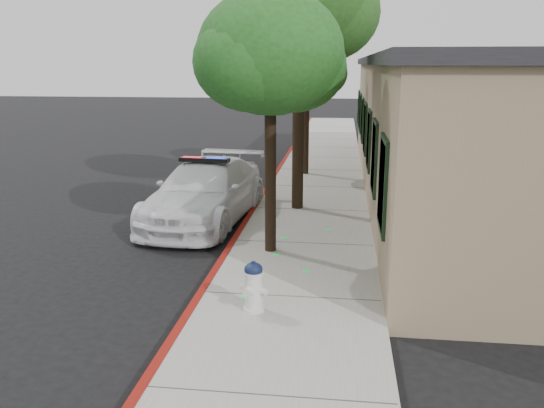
% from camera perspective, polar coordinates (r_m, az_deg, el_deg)
% --- Properties ---
extents(ground, '(120.00, 120.00, 0.00)m').
position_cam_1_polar(ground, '(10.13, -7.47, -9.54)').
color(ground, black).
rests_on(ground, ground).
extents(sidewalk, '(3.20, 60.00, 0.15)m').
position_cam_1_polar(sidewalk, '(12.64, 3.01, -4.25)').
color(sidewalk, gray).
rests_on(sidewalk, ground).
extents(red_curb, '(0.14, 60.00, 0.16)m').
position_cam_1_polar(red_curb, '(12.83, -3.88, -3.95)').
color(red_curb, maroon).
rests_on(red_curb, ground).
extents(clapboard_building, '(7.30, 20.89, 4.24)m').
position_cam_1_polar(clapboard_building, '(18.57, 20.52, 7.24)').
color(clapboard_building, '#867A58').
rests_on(clapboard_building, ground).
extents(police_car, '(2.72, 5.60, 1.69)m').
position_cam_1_polar(police_car, '(14.79, -6.75, 1.25)').
color(police_car, white).
rests_on(police_car, ground).
extents(fire_hydrant, '(0.48, 0.42, 0.84)m').
position_cam_1_polar(fire_hydrant, '(9.11, -1.89, -8.31)').
color(fire_hydrant, silver).
rests_on(fire_hydrant, sidewalk).
extents(street_tree_near, '(2.97, 2.91, 5.33)m').
position_cam_1_polar(street_tree_near, '(11.47, -0.12, 14.49)').
color(street_tree_near, black).
rests_on(street_tree_near, sidewalk).
extents(street_tree_mid, '(4.04, 3.72, 7.11)m').
position_cam_1_polar(street_tree_mid, '(15.30, 2.90, 19.54)').
color(street_tree_mid, black).
rests_on(street_tree_mid, sidewalk).
extents(street_tree_far, '(2.72, 2.60, 4.91)m').
position_cam_1_polar(street_tree_far, '(20.21, 3.62, 13.44)').
color(street_tree_far, black).
rests_on(street_tree_far, sidewalk).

